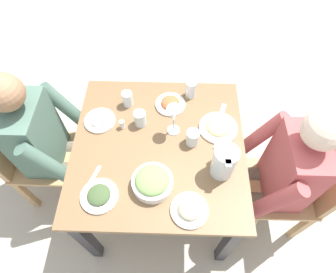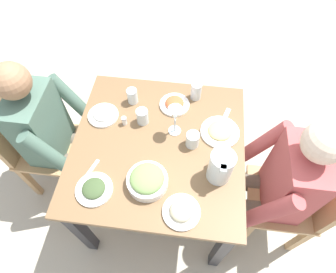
% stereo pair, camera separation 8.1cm
% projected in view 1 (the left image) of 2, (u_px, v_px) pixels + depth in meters
% --- Properties ---
extents(ground_plane, '(8.00, 8.00, 0.00)m').
position_uv_depth(ground_plane, '(161.00, 197.00, 2.17)').
color(ground_plane, '#B7AD99').
extents(dining_table, '(0.93, 0.93, 0.76)m').
position_uv_depth(dining_table, '(159.00, 156.00, 1.64)').
color(dining_table, brown).
rests_on(dining_table, ground_plane).
extents(chair_near, '(0.40, 0.40, 0.86)m').
position_uv_depth(chair_near, '(298.00, 185.00, 1.70)').
color(chair_near, tan).
rests_on(chair_near, ground_plane).
extents(chair_far, '(0.40, 0.40, 0.86)m').
position_uv_depth(chair_far, '(30.00, 153.00, 1.82)').
color(chair_far, tan).
rests_on(chair_far, ground_plane).
extents(diner_near, '(0.48, 0.53, 1.16)m').
position_uv_depth(diner_near, '(272.00, 173.00, 1.58)').
color(diner_near, '#B24C4C').
rests_on(diner_near, ground_plane).
extents(diner_far, '(0.48, 0.53, 1.16)m').
position_uv_depth(diner_far, '(54.00, 142.00, 1.70)').
color(diner_far, '#4C6B5B').
rests_on(diner_far, ground_plane).
extents(water_pitcher, '(0.16, 0.12, 0.19)m').
position_uv_depth(water_pitcher, '(224.00, 162.00, 1.37)').
color(water_pitcher, silver).
rests_on(water_pitcher, dining_table).
extents(salad_bowl, '(0.20, 0.20, 0.09)m').
position_uv_depth(salad_bowl, '(152.00, 182.00, 1.37)').
color(salad_bowl, white).
rests_on(salad_bowl, dining_table).
extents(plate_beans, '(0.18, 0.18, 0.05)m').
position_uv_depth(plate_beans, '(190.00, 209.00, 1.32)').
color(plate_beans, white).
rests_on(plate_beans, dining_table).
extents(plate_rice_curry, '(0.18, 0.18, 0.05)m').
position_uv_depth(plate_rice_curry, '(170.00, 103.00, 1.67)').
color(plate_rice_curry, white).
rests_on(plate_rice_curry, dining_table).
extents(plate_dolmas, '(0.18, 0.18, 0.04)m').
position_uv_depth(plate_dolmas, '(99.00, 195.00, 1.36)').
color(plate_dolmas, white).
rests_on(plate_dolmas, dining_table).
extents(plate_yoghurt, '(0.17, 0.17, 0.04)m').
position_uv_depth(plate_yoghurt, '(100.00, 120.00, 1.61)').
color(plate_yoghurt, white).
rests_on(plate_yoghurt, dining_table).
extents(plate_fries, '(0.22, 0.22, 0.04)m').
position_uv_depth(plate_fries, '(218.00, 127.00, 1.58)').
color(plate_fries, white).
rests_on(plate_fries, dining_table).
extents(water_glass_center, '(0.06, 0.06, 0.11)m').
position_uv_depth(water_glass_center, '(191.00, 89.00, 1.68)').
color(water_glass_center, silver).
rests_on(water_glass_center, dining_table).
extents(water_glass_far_right, '(0.07, 0.07, 0.09)m').
position_uv_depth(water_glass_far_right, '(193.00, 138.00, 1.51)').
color(water_glass_far_right, silver).
rests_on(water_glass_far_right, dining_table).
extents(water_glass_near_left, '(0.06, 0.06, 0.10)m').
position_uv_depth(water_glass_near_left, '(128.00, 99.00, 1.65)').
color(water_glass_near_left, silver).
rests_on(water_glass_near_left, dining_table).
extents(water_glass_far_left, '(0.07, 0.07, 0.09)m').
position_uv_depth(water_glass_far_left, '(140.00, 118.00, 1.57)').
color(water_glass_far_left, silver).
rests_on(water_glass_far_left, dining_table).
extents(wine_glass, '(0.08, 0.08, 0.20)m').
position_uv_depth(wine_glass, '(174.00, 115.00, 1.47)').
color(wine_glass, silver).
rests_on(wine_glass, dining_table).
extents(salt_shaker, '(0.03, 0.03, 0.05)m').
position_uv_depth(salt_shaker, '(122.00, 124.00, 1.58)').
color(salt_shaker, white).
rests_on(salt_shaker, dining_table).
extents(fork_near, '(0.17, 0.08, 0.01)m').
position_uv_depth(fork_near, '(221.00, 115.00, 1.64)').
color(fork_near, silver).
rests_on(fork_near, dining_table).
extents(knife_near, '(0.18, 0.08, 0.01)m').
position_uv_depth(knife_near, '(91.00, 181.00, 1.41)').
color(knife_near, silver).
rests_on(knife_near, dining_table).
extents(fork_far, '(0.17, 0.07, 0.01)m').
position_uv_depth(fork_far, '(219.00, 136.00, 1.56)').
color(fork_far, silver).
rests_on(fork_far, dining_table).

